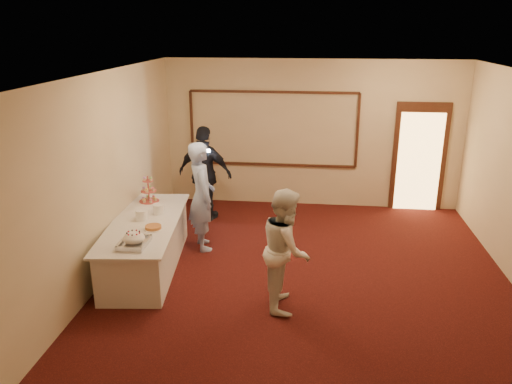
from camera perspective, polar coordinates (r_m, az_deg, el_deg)
floor at (r=7.50m, az=5.82°, el=-10.40°), size 7.00×7.00×0.00m
room_walls at (r=6.76m, az=6.37°, el=4.82°), size 6.04×7.04×3.02m
wall_molding at (r=10.27m, az=1.98°, el=7.21°), size 3.45×0.04×1.55m
doorway at (r=10.56m, az=18.14°, el=3.71°), size 1.05×0.07×2.20m
buffet_table at (r=7.96m, az=-12.42°, el=-5.84°), size 1.27×2.69×0.77m
pavlova_tray at (r=6.99m, az=-13.77°, el=-5.34°), size 0.36×0.52×0.19m
cupcake_stand at (r=8.61m, az=-12.18°, el=0.06°), size 0.34×0.34×0.49m
plate_stack_a at (r=7.85m, az=-12.92°, el=-2.57°), size 0.19×0.19×0.16m
plate_stack_b at (r=8.04m, az=-11.04°, el=-1.92°), size 0.19×0.19×0.16m
tart at (r=7.48m, az=-11.66°, el=-4.00°), size 0.28×0.28×0.06m
man at (r=8.32m, az=-6.22°, el=-0.48°), size 0.68×0.79×1.84m
woman at (r=6.60m, az=3.47°, el=-6.51°), size 0.68×0.84×1.64m
guest at (r=9.59m, az=-5.84°, el=2.10°), size 1.14×0.66×1.83m
camera_flash at (r=9.25m, az=-5.51°, el=4.72°), size 0.07×0.04×0.05m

